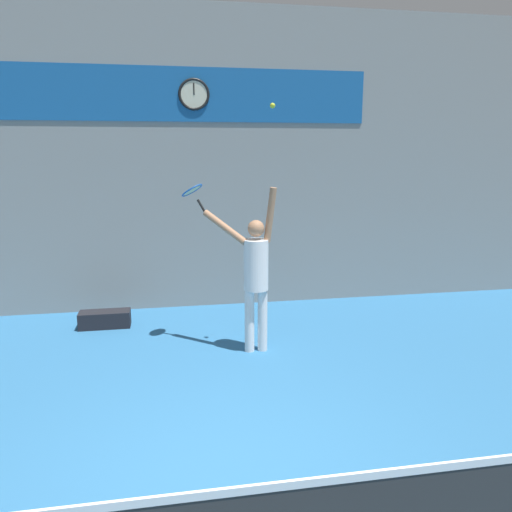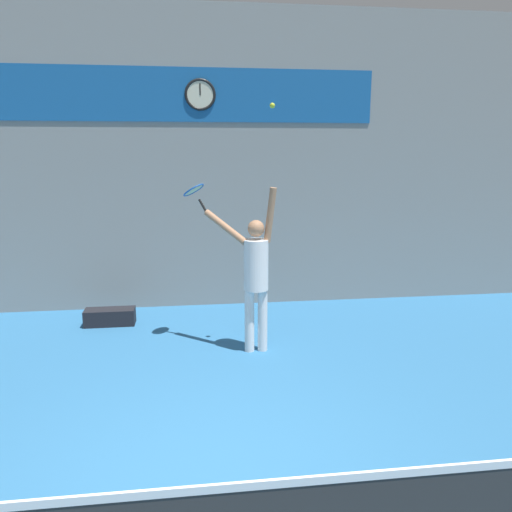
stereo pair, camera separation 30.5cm
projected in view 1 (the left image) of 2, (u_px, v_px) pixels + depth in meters
The scene contains 8 objects.
ground_plane at pixel (224, 503), 3.88m from camera, with size 18.00×18.00×0.00m, color teal.
back_wall at pixel (187, 162), 8.32m from camera, with size 18.00×0.10×5.00m.
sponsor_banner at pixel (185, 94), 8.04m from camera, with size 6.05×0.02×0.85m.
scoreboard_clock at pixel (194, 94), 8.05m from camera, with size 0.51×0.05×0.51m.
tennis_player at pixel (255, 271), 6.62m from camera, with size 0.95×0.61×2.23m.
tennis_racket at pixel (193, 191), 6.72m from camera, with size 0.40×0.41×0.40m.
tennis_ball at pixel (273, 106), 6.12m from camera, with size 0.07×0.07×0.07m.
equipment_bag at pixel (105, 319), 7.72m from camera, with size 0.77×0.30×0.25m.
Camera 1 is at (-0.35, -3.39, 2.69)m, focal length 35.00 mm.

